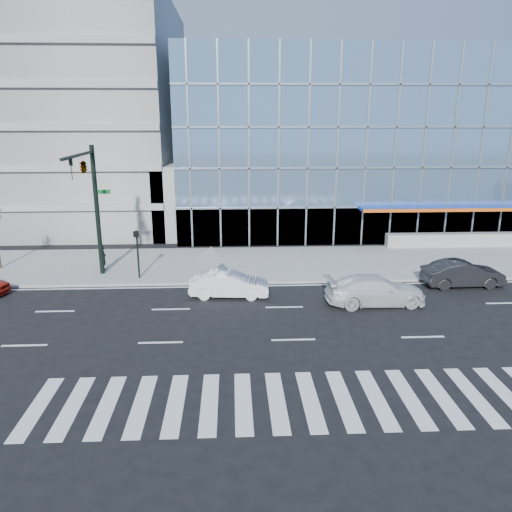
# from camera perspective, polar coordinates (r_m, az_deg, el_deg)

# --- Properties ---
(ground) EXTENTS (160.00, 160.00, 0.00)m
(ground) POSITION_cam_1_polar(r_m,az_deg,el_deg) (26.69, 3.25, -5.86)
(ground) COLOR black
(ground) RESTS_ON ground
(sidewalk) EXTENTS (120.00, 8.00, 0.15)m
(sidewalk) POSITION_cam_1_polar(r_m,az_deg,el_deg) (34.20, 1.87, -0.80)
(sidewalk) COLOR gray
(sidewalk) RESTS_ON ground
(theatre_building) EXTENTS (42.00, 26.00, 15.00)m
(theatre_building) POSITION_cam_1_polar(r_m,az_deg,el_deg) (53.40, 15.84, 12.71)
(theatre_building) COLOR #769BC4
(theatre_building) RESTS_ON ground
(parking_garage) EXTENTS (24.00, 24.00, 20.00)m
(parking_garage) POSITION_cam_1_polar(r_m,az_deg,el_deg) (53.53, -22.42, 14.83)
(parking_garage) COLOR gray
(parking_garage) RESTS_ON ground
(ramp_block) EXTENTS (6.00, 8.00, 6.00)m
(ramp_block) POSITION_cam_1_polar(r_m,az_deg,el_deg) (43.33, -7.16, 6.59)
(ramp_block) COLOR gray
(ramp_block) RESTS_ON ground
(tower_backdrop) EXTENTS (14.00, 14.00, 48.00)m
(tower_backdrop) POSITION_cam_1_polar(r_m,az_deg,el_deg) (99.53, -20.37, 23.08)
(tower_backdrop) COLOR gray
(tower_backdrop) RESTS_ON ground
(traffic_signal) EXTENTS (1.14, 5.74, 8.00)m
(traffic_signal) POSITION_cam_1_polar(r_m,az_deg,el_deg) (30.60, -18.67, 8.08)
(traffic_signal) COLOR black
(traffic_signal) RESTS_ON sidewalk
(ped_signal_post) EXTENTS (0.30, 0.33, 3.00)m
(ped_signal_post) POSITION_cam_1_polar(r_m,az_deg,el_deg) (31.13, -13.42, 1.04)
(ped_signal_post) COLOR black
(ped_signal_post) RESTS_ON sidewalk
(white_suv) EXTENTS (5.43, 2.37, 1.55)m
(white_suv) POSITION_cam_1_polar(r_m,az_deg,el_deg) (27.61, 13.48, -3.82)
(white_suv) COLOR silver
(white_suv) RESTS_ON ground
(white_sedan) EXTENTS (4.52, 1.86, 1.45)m
(white_sedan) POSITION_cam_1_polar(r_m,az_deg,el_deg) (27.99, -3.08, -3.23)
(white_sedan) COLOR white
(white_sedan) RESTS_ON ground
(dark_sedan) EXTENTS (4.75, 1.79, 1.55)m
(dark_sedan) POSITION_cam_1_polar(r_m,az_deg,el_deg) (32.04, 22.56, -1.89)
(dark_sedan) COLOR black
(dark_sedan) RESTS_ON ground
(pedestrian) EXTENTS (0.42, 0.62, 1.64)m
(pedestrian) POSITION_cam_1_polar(r_m,az_deg,el_deg) (33.62, -17.05, -0.21)
(pedestrian) COLOR black
(pedestrian) RESTS_ON sidewalk
(tilted_panel) EXTENTS (1.77, 0.51, 1.81)m
(tilted_panel) POSITION_cam_1_polar(r_m,az_deg,el_deg) (31.32, -5.38, -0.56)
(tilted_panel) COLOR #9B9B9B
(tilted_panel) RESTS_ON sidewalk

